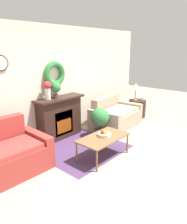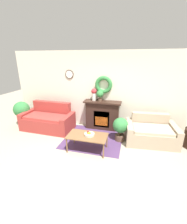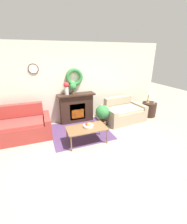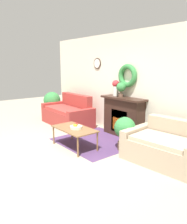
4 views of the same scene
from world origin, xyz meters
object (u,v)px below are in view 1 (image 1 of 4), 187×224
(side_table_by_loveseat, at_px, (137,108))
(potted_plant_floor_by_loveseat, at_px, (100,119))
(loveseat_right, at_px, (115,116))
(mug, at_px, (142,99))
(coffee_table, at_px, (103,139))
(potted_plant_on_mantel, at_px, (56,88))
(fruit_bowl, at_px, (104,134))
(vase_on_mantel_left, at_px, (47,89))
(table_lamp, at_px, (136,87))
(fireplace, at_px, (60,117))

(side_table_by_loveseat, relative_size, potted_plant_floor_by_loveseat, 0.73)
(loveseat_right, xyz_separation_m, mug, (1.30, -0.13, 0.29))
(coffee_table, bearing_deg, potted_plant_on_mantel, 89.13)
(coffee_table, distance_m, side_table_by_loveseat, 3.06)
(fruit_bowl, xyz_separation_m, vase_on_mantel_left, (-0.25, 1.47, 0.79))
(loveseat_right, xyz_separation_m, fruit_bowl, (-1.69, -0.94, 0.20))
(table_lamp, height_order, potted_plant_floor_by_loveseat, table_lamp)
(coffee_table, height_order, potted_plant_on_mantel, potted_plant_on_mantel)
(table_lamp, bearing_deg, fireplace, 169.66)
(coffee_table, bearing_deg, fruit_bowl, 13.41)
(loveseat_right, height_order, coffee_table, loveseat_right)
(side_table_by_loveseat, height_order, potted_plant_on_mantel, potted_plant_on_mantel)
(coffee_table, distance_m, potted_plant_floor_by_loveseat, 1.13)
(loveseat_right, distance_m, potted_plant_floor_by_loveseat, 0.94)
(fruit_bowl, xyz_separation_m, mug, (2.99, 0.81, 0.09))
(fruit_bowl, bearing_deg, table_lamp, 19.02)
(fireplace, bearing_deg, mug, -12.51)
(loveseat_right, relative_size, mug, 16.85)
(table_lamp, relative_size, mug, 6.07)
(vase_on_mantel_left, height_order, potted_plant_on_mantel, vase_on_mantel_left)
(table_lamp, xyz_separation_m, potted_plant_floor_by_loveseat, (-2.02, -0.20, -0.53))
(mug, xyz_separation_m, potted_plant_floor_by_loveseat, (-2.21, -0.05, -0.14))
(mug, xyz_separation_m, vase_on_mantel_left, (-3.24, 0.65, 0.70))
(fruit_bowl, relative_size, side_table_by_loveseat, 0.50)
(fruit_bowl, xyz_separation_m, side_table_by_loveseat, (2.86, 0.91, -0.23))
(mug, bearing_deg, loveseat_right, 174.44)
(fireplace, relative_size, table_lamp, 2.32)
(fireplace, height_order, vase_on_mantel_left, vase_on_mantel_left)
(loveseat_right, distance_m, mug, 1.34)
(coffee_table, xyz_separation_m, fruit_bowl, (0.05, 0.01, 0.08))
(fireplace, bearing_deg, table_lamp, -10.34)
(fruit_bowl, relative_size, potted_plant_on_mantel, 0.72)
(mug, height_order, potted_plant_floor_by_loveseat, potted_plant_floor_by_loveseat)
(loveseat_right, height_order, vase_on_mantel_left, vase_on_mantel_left)
(table_lamp, distance_m, potted_plant_floor_by_loveseat, 2.10)
(potted_plant_floor_by_loveseat, bearing_deg, table_lamp, 5.73)
(table_lamp, bearing_deg, loveseat_right, -178.78)
(fruit_bowl, bearing_deg, loveseat_right, 29.16)
(fireplace, bearing_deg, side_table_by_loveseat, -11.17)
(potted_plant_on_mantel, bearing_deg, vase_on_mantel_left, 174.79)
(potted_plant_on_mantel, bearing_deg, mug, -11.87)
(vase_on_mantel_left, bearing_deg, coffee_table, -82.42)
(fireplace, height_order, mug, fireplace)
(fireplace, xyz_separation_m, fruit_bowl, (-0.07, -1.46, -0.03))
(fruit_bowl, bearing_deg, potted_plant_floor_by_loveseat, 44.50)
(table_lamp, relative_size, potted_plant_floor_by_loveseat, 0.75)
(fruit_bowl, bearing_deg, mug, 15.23)
(vase_on_mantel_left, bearing_deg, side_table_by_loveseat, -10.17)
(mug, bearing_deg, vase_on_mantel_left, 168.57)
(fireplace, relative_size, potted_plant_on_mantel, 3.42)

